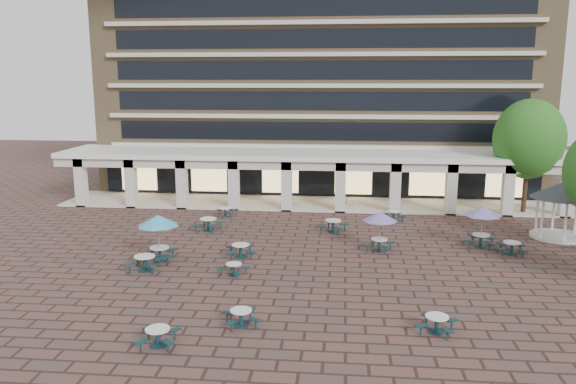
% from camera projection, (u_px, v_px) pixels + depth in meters
% --- Properties ---
extents(ground, '(120.00, 120.00, 0.00)m').
position_uv_depth(ground, '(301.00, 261.00, 32.24)').
color(ground, brown).
rests_on(ground, ground).
extents(apartment_building, '(40.00, 15.50, 25.20)m').
position_uv_depth(apartment_building, '(322.00, 54.00, 54.59)').
color(apartment_building, '#8D744F').
rests_on(apartment_building, ground).
extents(retail_arcade, '(42.00, 6.60, 4.40)m').
position_uv_depth(retail_arcade, '(315.00, 169.00, 46.08)').
color(retail_arcade, white).
rests_on(retail_arcade, ground).
extents(picnic_table_0, '(1.69, 1.69, 0.73)m').
position_uv_depth(picnic_table_0, '(158.00, 335.00, 21.89)').
color(picnic_table_0, '#123538').
rests_on(picnic_table_0, ground).
extents(picnic_table_1, '(1.93, 1.93, 0.85)m').
position_uv_depth(picnic_table_1, '(145.00, 262.00, 30.46)').
color(picnic_table_1, '#123538').
rests_on(picnic_table_1, ground).
extents(picnic_table_2, '(1.90, 1.90, 0.70)m').
position_uv_depth(picnic_table_2, '(241.00, 316.00, 23.71)').
color(picnic_table_2, '#123538').
rests_on(picnic_table_2, ground).
extents(picnic_table_3, '(1.94, 1.94, 0.72)m').
position_uv_depth(picnic_table_3, '(437.00, 323.00, 23.05)').
color(picnic_table_3, '#123538').
rests_on(picnic_table_3, ground).
extents(picnic_table_4, '(2.34, 2.34, 2.70)m').
position_uv_depth(picnic_table_4, '(158.00, 222.00, 31.73)').
color(picnic_table_4, '#123538').
rests_on(picnic_table_4, ground).
extents(picnic_table_5, '(1.75, 1.75, 0.64)m').
position_uv_depth(picnic_table_5, '(234.00, 268.00, 29.82)').
color(picnic_table_5, '#123538').
rests_on(picnic_table_5, ground).
extents(picnic_table_6, '(2.11, 2.11, 2.43)m').
position_uv_depth(picnic_table_6, '(380.00, 218.00, 33.69)').
color(picnic_table_6, '#123538').
rests_on(picnic_table_6, ground).
extents(picnic_table_7, '(1.88, 1.88, 0.75)m').
position_uv_depth(picnic_table_7, '(512.00, 247.00, 33.34)').
color(picnic_table_7, '#123538').
rests_on(picnic_table_7, ground).
extents(picnic_table_8, '(2.23, 2.23, 0.87)m').
position_uv_depth(picnic_table_8, '(208.00, 223.00, 38.55)').
color(picnic_table_8, '#123538').
rests_on(picnic_table_8, ground).
extents(picnic_table_9, '(1.99, 1.99, 0.77)m').
position_uv_depth(picnic_table_9, '(241.00, 249.00, 32.83)').
color(picnic_table_9, '#123538').
rests_on(picnic_table_9, ground).
extents(picnic_table_10, '(2.25, 2.25, 0.83)m').
position_uv_depth(picnic_table_10, '(333.00, 225.00, 38.25)').
color(picnic_table_10, '#123538').
rests_on(picnic_table_10, ground).
extents(picnic_table_11, '(2.23, 2.23, 2.58)m').
position_uv_depth(picnic_table_11, '(483.00, 213.00, 34.49)').
color(picnic_table_11, '#123538').
rests_on(picnic_table_11, ground).
extents(picnic_table_12, '(1.57, 1.57, 0.67)m').
position_uv_depth(picnic_table_12, '(225.00, 211.00, 42.55)').
color(picnic_table_12, '#123538').
rests_on(picnic_table_12, ground).
extents(picnic_table_13, '(1.79, 1.79, 0.71)m').
position_uv_depth(picnic_table_13, '(394.00, 215.00, 41.33)').
color(picnic_table_13, '#123538').
rests_on(picnic_table_13, ground).
extents(gazebo, '(3.91, 3.91, 3.64)m').
position_uv_depth(gazebo, '(561.00, 197.00, 36.45)').
color(gazebo, beige).
rests_on(gazebo, ground).
extents(tree_east_c, '(5.30, 5.30, 8.83)m').
position_uv_depth(tree_east_c, '(529.00, 139.00, 42.53)').
color(tree_east_c, '#3E2919').
rests_on(tree_east_c, ground).
extents(planter_left, '(1.50, 0.76, 1.29)m').
position_uv_depth(planter_left, '(291.00, 203.00, 44.90)').
color(planter_left, '#9A9A95').
rests_on(planter_left, ground).
extents(planter_right, '(1.50, 0.60, 1.18)m').
position_uv_depth(planter_right, '(345.00, 205.00, 44.50)').
color(planter_right, '#9A9A95').
rests_on(planter_right, ground).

